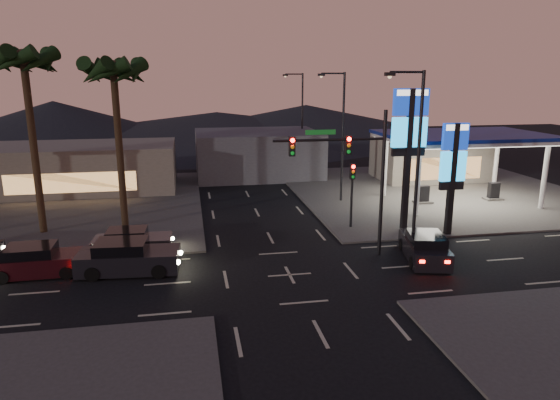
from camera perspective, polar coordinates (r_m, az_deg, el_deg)
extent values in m
plane|color=black|center=(25.33, 1.11, -8.55)|extent=(140.00, 140.00, 0.00)
cube|color=#47443F|center=(45.13, 17.18, 1.01)|extent=(24.00, 24.00, 0.12)
cube|color=#47443F|center=(41.66, -25.82, -0.83)|extent=(24.00, 24.00, 0.12)
cylinder|color=silver|center=(36.30, 15.47, 2.02)|extent=(0.36, 0.36, 5.00)
cylinder|color=silver|center=(41.61, 27.99, 2.36)|extent=(0.36, 0.36, 5.00)
cylinder|color=silver|center=(41.67, 11.92, 3.72)|extent=(0.36, 0.36, 5.00)
cylinder|color=silver|center=(46.37, 23.47, 3.88)|extent=(0.36, 0.36, 5.00)
cube|color=silver|center=(40.85, 20.27, 6.79)|extent=(12.00, 8.00, 0.50)
cube|color=white|center=(40.88, 20.23, 6.37)|extent=(11.60, 7.60, 0.06)
cube|color=navy|center=(40.83, 20.29, 7.00)|extent=(12.20, 8.20, 0.25)
cube|color=black|center=(40.15, 16.05, 0.61)|extent=(0.80, 0.50, 1.40)
cube|color=black|center=(43.14, 23.22, 0.92)|extent=(0.80, 0.50, 1.40)
cube|color=#726B5B|center=(50.04, 16.77, 4.53)|extent=(10.00, 6.00, 4.00)
cube|color=black|center=(31.77, 14.34, 4.11)|extent=(0.35, 0.35, 9.00)
cube|color=#0E2B9A|center=(31.37, 14.76, 10.78)|extent=(2.20, 0.30, 1.60)
cube|color=white|center=(31.35, 14.82, 11.78)|extent=(1.98, 0.32, 0.35)
cube|color=#1794DD|center=(31.51, 14.55, 7.52)|extent=(2.20, 0.30, 1.80)
cube|color=black|center=(31.66, 14.42, 5.36)|extent=(2.09, 0.28, 0.50)
cube|color=black|center=(32.20, 19.02, 2.10)|extent=(0.35, 0.35, 7.00)
cube|color=#0E2B9A|center=(31.79, 19.41, 6.86)|extent=(1.60, 0.30, 1.60)
cube|color=white|center=(31.74, 19.49, 7.85)|extent=(1.44, 0.32, 0.35)
cube|color=#1794DD|center=(32.04, 19.15, 3.67)|extent=(1.60, 0.30, 1.80)
cube|color=black|center=(32.26, 18.98, 1.58)|extent=(1.52, 0.28, 0.50)
cylinder|color=black|center=(27.53, 11.60, 1.73)|extent=(0.20, 0.20, 8.00)
cylinder|color=black|center=(26.14, 5.71, 6.87)|extent=(6.00, 0.14, 0.14)
cube|color=#0C3F14|center=(25.96, 4.66, 7.73)|extent=(1.60, 0.05, 0.25)
cube|color=black|center=(26.47, 7.79, 6.24)|extent=(0.32, 0.25, 1.00)
sphere|color=#FF0C07|center=(26.29, 7.91, 6.91)|extent=(0.22, 0.22, 0.22)
sphere|color=orange|center=(26.33, 7.89, 6.20)|extent=(0.20, 0.20, 0.20)
sphere|color=#0CB226|center=(26.37, 7.86, 5.49)|extent=(0.20, 0.20, 0.20)
cube|color=black|center=(25.70, 1.38, 6.13)|extent=(0.32, 0.25, 1.00)
sphere|color=#FF0C07|center=(25.51, 1.45, 6.82)|extent=(0.22, 0.22, 0.22)
sphere|color=orange|center=(25.55, 1.45, 6.09)|extent=(0.20, 0.20, 0.20)
sphere|color=#0CB226|center=(25.60, 1.44, 5.36)|extent=(0.20, 0.20, 0.20)
cylinder|color=black|center=(32.54, 8.18, 0.14)|extent=(0.16, 0.16, 4.00)
cube|color=black|center=(32.16, 8.29, 3.25)|extent=(0.32, 0.25, 1.00)
sphere|color=#FF0C07|center=(31.96, 8.39, 3.78)|extent=(0.22, 0.22, 0.22)
sphere|color=orange|center=(32.02, 8.37, 3.20)|extent=(0.20, 0.20, 0.20)
sphere|color=#0CB226|center=(32.08, 8.35, 2.62)|extent=(0.20, 0.20, 0.20)
cylinder|color=black|center=(27.04, 15.44, 3.45)|extent=(0.18, 0.18, 10.00)
cylinder|color=black|center=(26.25, 14.33, 13.99)|extent=(1.80, 0.12, 0.12)
cube|color=black|center=(25.89, 12.45, 13.87)|extent=(0.50, 0.25, 0.18)
sphere|color=#FFCC8C|center=(25.89, 12.43, 13.61)|extent=(0.20, 0.20, 0.20)
cylinder|color=black|center=(39.02, 7.18, 6.94)|extent=(0.18, 0.18, 10.00)
cylinder|color=black|center=(38.47, 6.08, 14.19)|extent=(1.80, 0.12, 0.12)
cube|color=black|center=(38.23, 4.75, 14.08)|extent=(0.50, 0.25, 0.18)
sphere|color=#FFCC8C|center=(38.23, 4.74, 13.90)|extent=(0.20, 0.20, 0.20)
cylinder|color=black|center=(52.46, 2.55, 8.82)|extent=(0.18, 0.18, 10.00)
cylinder|color=black|center=(52.05, 1.62, 14.19)|extent=(1.80, 0.12, 0.12)
cube|color=black|center=(51.87, 0.61, 14.08)|extent=(0.50, 0.25, 0.18)
sphere|color=#FFCC8C|center=(51.87, 0.61, 13.95)|extent=(0.20, 0.20, 0.20)
cylinder|color=black|center=(33.03, -17.86, 5.29)|extent=(0.44, 0.44, 10.20)
sphere|color=black|center=(32.71, -18.54, 14.15)|extent=(0.90, 0.90, 0.90)
cone|color=black|center=(32.56, -16.17, 13.79)|extent=(0.90, 2.74, 1.91)
cone|color=black|center=(33.51, -16.69, 13.75)|extent=(2.57, 2.57, 1.91)
cone|color=black|center=(33.99, -18.20, 13.63)|extent=(2.74, 0.90, 1.91)
cone|color=black|center=(33.74, -19.88, 13.51)|extent=(2.57, 2.57, 1.91)
cone|color=black|center=(32.90, -20.80, 13.44)|extent=(0.90, 2.74, 1.91)
cone|color=black|center=(31.93, -20.40, 13.48)|extent=(2.57, 2.57, 1.91)
cone|color=black|center=(31.42, -18.82, 13.61)|extent=(2.74, 0.90, 1.91)
cone|color=black|center=(31.68, -17.03, 13.74)|extent=(2.57, 2.57, 1.91)
cylinder|color=black|center=(34.00, -26.30, 5.26)|extent=(0.44, 0.44, 10.80)
sphere|color=black|center=(33.74, -27.32, 14.34)|extent=(0.90, 0.90, 0.90)
cone|color=black|center=(33.40, -25.06, 14.08)|extent=(0.90, 2.74, 1.91)
cone|color=black|center=(34.38, -25.31, 14.01)|extent=(2.57, 2.57, 1.91)
cone|color=black|center=(34.99, -26.65, 13.85)|extent=(2.74, 0.90, 1.91)
cone|color=black|center=(34.88, -28.31, 13.68)|extent=(2.57, 2.57, 1.91)
cone|color=black|center=(33.12, -29.27, 13.64)|extent=(2.57, 2.57, 1.91)
cone|color=black|center=(32.49, -27.91, 13.82)|extent=(2.74, 0.90, 1.91)
cone|color=black|center=(32.60, -26.13, 14.00)|extent=(2.57, 2.57, 1.91)
cube|color=#726B5B|center=(46.51, -21.82, 3.44)|extent=(16.00, 8.00, 4.00)
cube|color=#4C4C51|center=(49.94, -2.59, 5.32)|extent=(12.00, 9.00, 4.40)
cone|color=black|center=(85.63, -24.36, 8.27)|extent=(40.00, 40.00, 6.00)
cone|color=black|center=(85.53, 2.98, 9.13)|extent=(50.00, 50.00, 5.00)
cone|color=black|center=(83.41, -7.22, 8.57)|extent=(60.00, 60.00, 4.00)
cube|color=black|center=(26.56, -16.85, -6.64)|extent=(5.14, 2.48, 1.02)
cube|color=black|center=(26.41, -17.69, -5.26)|extent=(2.64, 2.12, 0.74)
cylinder|color=black|center=(27.29, -13.15, -6.43)|extent=(0.75, 0.33, 0.73)
cylinder|color=black|center=(25.50, -13.67, -7.93)|extent=(0.75, 0.33, 0.73)
cylinder|color=black|center=(27.88, -19.68, -6.45)|extent=(0.75, 0.33, 0.73)
cylinder|color=black|center=(26.14, -20.65, -7.91)|extent=(0.75, 0.33, 0.73)
sphere|color=#FFF2BF|center=(26.81, -11.33, -5.93)|extent=(0.25, 0.25, 0.25)
sphere|color=#FFF2BF|center=(25.53, -11.60, -6.96)|extent=(0.25, 0.25, 0.25)
cube|color=#FF140A|center=(27.72, -21.72, -5.81)|extent=(0.11, 0.29, 0.16)
cube|color=#FF140A|center=(26.49, -22.49, -6.79)|extent=(0.11, 0.29, 0.16)
cube|color=black|center=(27.91, -25.86, -6.58)|extent=(4.66, 2.05, 0.94)
cube|color=black|center=(27.80, -26.63, -5.37)|extent=(2.35, 1.84, 0.68)
cylinder|color=black|center=(28.48, -22.52, -6.34)|extent=(0.68, 0.27, 0.67)
cylinder|color=black|center=(26.85, -23.19, -7.64)|extent=(0.68, 0.27, 0.67)
cylinder|color=black|center=(29.20, -28.21, -6.48)|extent=(0.68, 0.27, 0.67)
cylinder|color=black|center=(27.60, -29.21, -7.73)|extent=(0.68, 0.27, 0.67)
sphere|color=#FFF2BF|center=(27.99, -20.99, -5.87)|extent=(0.23, 0.23, 0.23)
sphere|color=#FFF2BF|center=(26.82, -21.39, -6.77)|extent=(0.23, 0.23, 0.23)
cube|color=#4D4D4F|center=(29.25, -16.44, -4.89)|extent=(4.34, 1.99, 0.87)
cube|color=black|center=(29.12, -17.08, -3.82)|extent=(2.21, 1.74, 0.63)
cylinder|color=black|center=(29.91, -13.61, -4.74)|extent=(0.63, 0.26, 0.62)
cylinder|color=black|center=(28.36, -13.93, -5.80)|extent=(0.63, 0.26, 0.62)
cylinder|color=black|center=(30.33, -18.73, -4.84)|extent=(0.63, 0.26, 0.62)
cylinder|color=black|center=(28.80, -19.32, -5.88)|extent=(0.63, 0.26, 0.62)
sphere|color=#FFF2BF|center=(29.52, -12.19, -4.31)|extent=(0.21, 0.21, 0.21)
sphere|color=#FFF2BF|center=(28.42, -12.35, -5.04)|extent=(0.21, 0.21, 0.21)
cube|color=#FF140A|center=(30.15, -20.31, -4.34)|extent=(0.09, 0.25, 0.14)
cube|color=#FF140A|center=(29.08, -20.79, -5.06)|extent=(0.09, 0.25, 0.14)
sphere|color=#FFF2BF|center=(31.25, -29.07, -4.78)|extent=(0.21, 0.21, 0.21)
cube|color=black|center=(28.30, 16.13, -5.42)|extent=(2.91, 4.89, 0.94)
cube|color=black|center=(27.82, 16.36, -4.42)|extent=(2.24, 2.63, 0.68)
cylinder|color=black|center=(29.53, 13.79, -4.94)|extent=(0.39, 0.70, 0.67)
cylinder|color=black|center=(29.93, 17.12, -4.92)|extent=(0.39, 0.70, 0.67)
cylinder|color=black|center=(26.85, 14.94, -6.95)|extent=(0.39, 0.70, 0.67)
cylinder|color=black|center=(27.28, 18.60, -6.88)|extent=(0.39, 0.70, 0.67)
cube|color=#FF140A|center=(26.02, 15.94, -6.77)|extent=(0.27, 0.14, 0.15)
cube|color=#FF140A|center=(26.33, 18.60, -6.72)|extent=(0.27, 0.14, 0.15)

